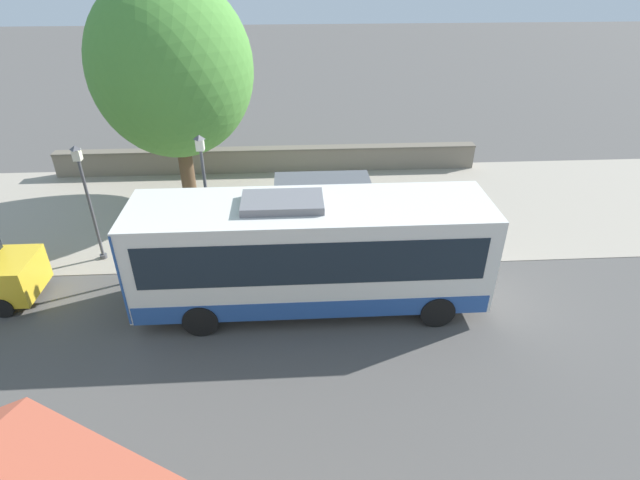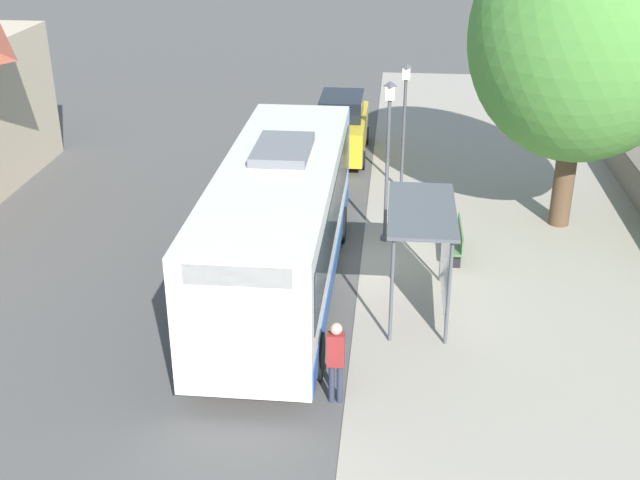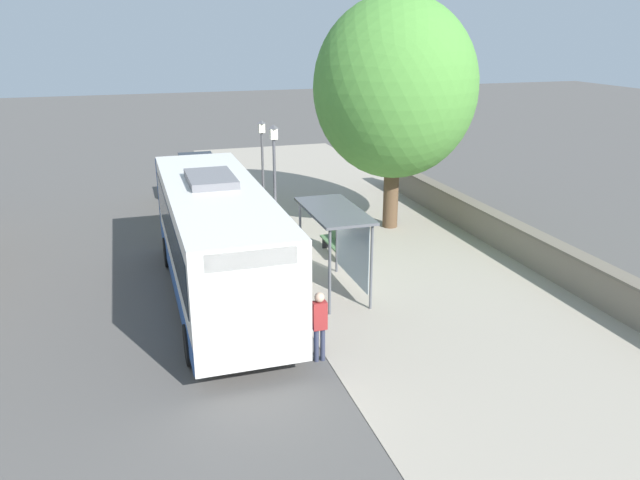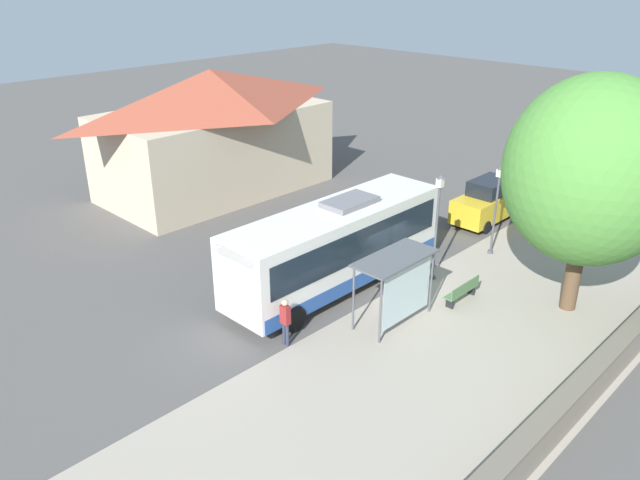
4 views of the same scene
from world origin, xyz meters
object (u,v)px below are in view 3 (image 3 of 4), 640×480
bus (218,239)px  shade_tree (395,88)px  bus_shelter (339,225)px  street_lamp_near (263,162)px  street_lamp_far (275,179)px  parked_car_behind_bus (199,182)px  bench (335,242)px  pedestrian (320,321)px

bus → shade_tree: size_ratio=1.14×
bus_shelter → street_lamp_near: (0.58, -7.75, 0.34)m
street_lamp_far → parked_car_behind_bus: street_lamp_far is taller
bus_shelter → street_lamp_far: (1.01, -3.81, 0.57)m
street_lamp_near → parked_car_behind_bus: bearing=-56.6°
bus_shelter → street_lamp_far: bearing=-75.1°
bench → parked_car_behind_bus: (3.71, -8.09, 0.57)m
street_lamp_far → parked_car_behind_bus: size_ratio=1.04×
bench → street_lamp_near: size_ratio=0.45×
street_lamp_near → bus: bearing=67.8°
parked_car_behind_bus → bench: bearing=114.6°
street_lamp_near → shade_tree: size_ratio=0.47×
shade_tree → street_lamp_far: bearing=17.9°
bus → bench: bus is taller
pedestrian → street_lamp_far: bearing=-95.8°
bus → pedestrian: (-1.71, 4.39, -0.79)m
bus → bench: (-4.42, -2.46, -1.37)m
street_lamp_near → street_lamp_far: street_lamp_far is taller
bus → street_lamp_far: size_ratio=2.22×
bus → parked_car_behind_bus: 10.60m
pedestrian → street_lamp_far: size_ratio=0.39×
parked_car_behind_bus → street_lamp_far: bearing=103.7°
shade_tree → parked_car_behind_bus: bearing=-39.4°
bus → bus_shelter: size_ratio=3.10×
pedestrian → parked_car_behind_bus: size_ratio=0.41×
shade_tree → parked_car_behind_bus: shade_tree is taller
pedestrian → bus: bearing=-68.7°
bus_shelter → shade_tree: bearing=-126.8°
pedestrian → shade_tree: 11.85m
bench → street_lamp_far: 3.05m
bench → street_lamp_far: street_lamp_far is taller
bench → shade_tree: shade_tree is taller
bus_shelter → shade_tree: size_ratio=0.37×
parked_car_behind_bus → shade_tree: bearing=140.6°
pedestrian → street_lamp_far: 7.85m
bus_shelter → pedestrian: 4.36m
pedestrian → parked_car_behind_bus: (1.00, -14.94, -0.02)m
pedestrian → shade_tree: bearing=-122.3°
bus_shelter → parked_car_behind_bus: bus_shelter is taller
street_lamp_far → parked_car_behind_bus: (1.78, -7.30, -1.66)m
street_lamp_near → bench: bearing=107.5°
bus → bench: size_ratio=5.37×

